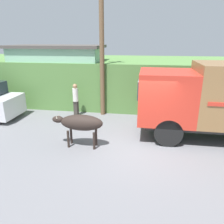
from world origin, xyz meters
The scene contains 6 objects.
ground_plane centered at (0.00, 0.00, 0.00)m, with size 60.00×60.00×0.00m, color slate.
hillside_embankment centered at (0.00, 6.63, 1.32)m, with size 32.00×6.19×2.65m.
building_backdrop centered at (-5.01, 4.80, 1.78)m, with size 5.37×2.70×3.53m.
brown_cow centered at (-2.12, -0.40, 0.94)m, with size 1.92×0.59×1.26m.
pedestrian_on_hill centered at (-3.39, 2.93, 0.96)m, with size 0.37×0.37×1.70m.
utility_pole centered at (-2.05, 3.36, 3.46)m, with size 0.90×0.23×6.71m.
Camera 1 is at (0.20, -7.58, 3.88)m, focal length 35.00 mm.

